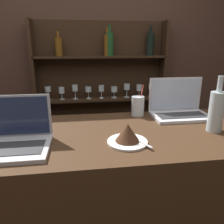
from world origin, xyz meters
The scene contains 8 objects.
bar_counter centered at (0.00, 0.33, 0.54)m, with size 1.83×0.67×1.07m.
back_wall centered at (0.00, 1.67, 1.35)m, with size 7.00×0.06×2.70m.
back_shelf centered at (0.13, 1.59, 0.93)m, with size 1.34×0.18×1.74m.
laptop_near centered at (-0.39, 0.23, 1.12)m, with size 0.31×0.25×0.22m.
laptop_far centered at (0.51, 0.55, 1.13)m, with size 0.35×0.22×0.23m.
cake_plate centered at (0.11, 0.20, 1.11)m, with size 0.19×0.19×0.09m.
water_glass centered at (0.26, 0.60, 1.13)m, with size 0.08×0.08×0.19m.
wine_bottle_clear centered at (0.59, 0.28, 1.18)m, with size 0.08×0.08×0.29m.
Camera 1 is at (-0.09, -0.69, 1.50)m, focal length 35.00 mm.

